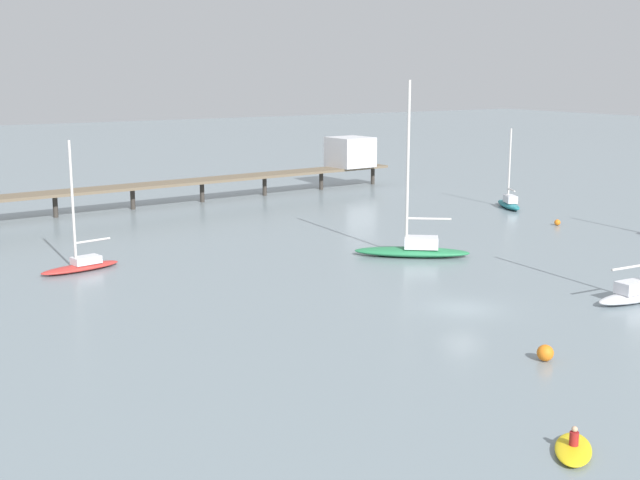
{
  "coord_description": "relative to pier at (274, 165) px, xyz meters",
  "views": [
    {
      "loc": [
        -34.7,
        -38.1,
        14.72
      ],
      "look_at": [
        0.0,
        16.86,
        1.5
      ],
      "focal_mm": 47.12,
      "sensor_mm": 36.0,
      "label": 1
    }
  ],
  "objects": [
    {
      "name": "sailboat_green",
      "position": [
        -7.21,
        -35.73,
        -2.74
      ],
      "size": [
        8.75,
        7.71,
        13.94
      ],
      "color": "#287F4C",
      "rests_on": "ground_plane"
    },
    {
      "name": "sailboat_white",
      "position": [
        -3.44,
        -53.95,
        -2.83
      ],
      "size": [
        6.75,
        2.13,
        10.26
      ],
      "color": "white",
      "rests_on": "ground_plane"
    },
    {
      "name": "sailboat_red",
      "position": [
        -31.24,
        -26.3,
        -2.89
      ],
      "size": [
        6.4,
        2.85,
        9.73
      ],
      "color": "red",
      "rests_on": "ground_plane"
    },
    {
      "name": "sailboat_teal",
      "position": [
        16.54,
        -22.39,
        -2.85
      ],
      "size": [
        4.06,
        6.04,
        8.55
      ],
      "color": "#1E727A",
      "rests_on": "ground_plane"
    },
    {
      "name": "ground_plane",
      "position": [
        -14.01,
        -49.27,
        -3.49
      ],
      "size": [
        400.0,
        400.0,
        0.0
      ],
      "primitive_type": "plane",
      "color": "gray"
    },
    {
      "name": "mooring_buoy_inner",
      "position": [
        13.03,
        -32.42,
        -3.2
      ],
      "size": [
        0.58,
        0.58,
        0.58
      ],
      "primitive_type": "sphere",
      "color": "orange",
      "rests_on": "ground_plane"
    },
    {
      "name": "dinghy_yellow",
      "position": [
        -24.07,
        -66.9,
        -3.29
      ],
      "size": [
        3.29,
        3.11,
        1.14
      ],
      "color": "yellow",
      "rests_on": "ground_plane"
    },
    {
      "name": "pier",
      "position": [
        0.0,
        0.0,
        0.0
      ],
      "size": [
        61.03,
        8.76,
        6.31
      ],
      "color": "brown",
      "rests_on": "ground_plane"
    },
    {
      "name": "mooring_buoy_near",
      "position": [
        -16.96,
        -58.81,
        -3.06
      ],
      "size": [
        0.86,
        0.86,
        0.86
      ],
      "primitive_type": "sphere",
      "color": "orange",
      "rests_on": "ground_plane"
    }
  ]
}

